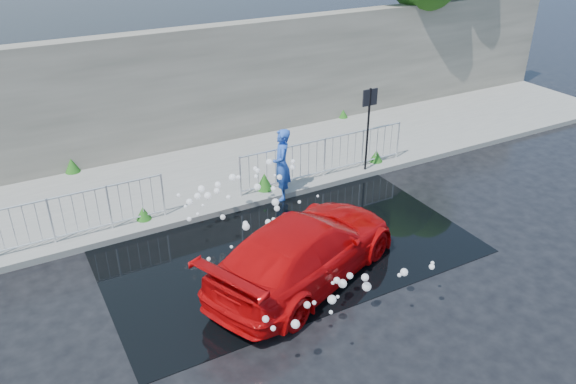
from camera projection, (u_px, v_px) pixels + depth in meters
name	position (u px, v px, depth m)	size (l,w,h in m)	color
ground	(287.00, 275.00, 11.59)	(90.00, 90.00, 0.00)	black
pavement	(200.00, 178.00, 15.43)	(30.00, 4.00, 0.15)	gray
curb	(229.00, 209.00, 13.88)	(30.00, 0.25, 0.16)	gray
retaining_wall	(168.00, 92.00, 16.28)	(30.00, 0.60, 3.50)	#5F5B50
puddle	(285.00, 245.00, 12.58)	(8.00, 5.00, 0.01)	black
sign_post	(369.00, 116.00, 14.98)	(0.45, 0.06, 2.50)	black
railing_left	(51.00, 219.00, 12.14)	(5.05, 0.05, 1.10)	silver
railing_right	(325.00, 156.00, 15.13)	(5.05, 0.05, 1.10)	silver
weeds	(195.00, 179.00, 14.75)	(12.17, 3.93, 0.45)	#175215
water_spray	(275.00, 225.00, 11.95)	(3.63, 5.80, 1.08)	white
red_car	(305.00, 249.00, 11.20)	(1.91, 4.70, 1.36)	red
person	(282.00, 165.00, 14.12)	(0.69, 0.45, 1.89)	blue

